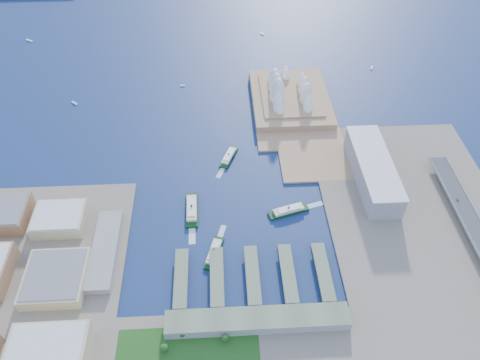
{
  "coord_description": "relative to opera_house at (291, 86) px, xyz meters",
  "views": [
    {
      "loc": [
        -17.53,
        -386.95,
        473.2
      ],
      "look_at": [
        7.25,
        73.56,
        18.0
      ],
      "focal_mm": 35.0,
      "sensor_mm": 36.0,
      "label": 1
    }
  ],
  "objects": [
    {
      "name": "west_buildings",
      "position": [
        -355.0,
        -350.0,
        -15.5
      ],
      "size": [
        200.0,
        280.0,
        27.0
      ],
      "primitive_type": null,
      "color": "#8B6545",
      "rests_on": "west_land"
    },
    {
      "name": "ferry_a",
      "position": [
        -164.86,
        -243.95,
        -26.21
      ],
      "size": [
        17.03,
        61.55,
        11.57
      ],
      "primitive_type": null,
      "rotation": [
        0.0,
        0.0,
        0.02
      ],
      "color": "#0C3314",
      "rests_on": "ground"
    },
    {
      "name": "boat_c",
      "position": [
        169.93,
        100.64,
        -30.61
      ],
      "size": [
        8.36,
        12.73,
        2.78
      ],
      "primitive_type": null,
      "rotation": [
        0.0,
        0.0,
        2.72
      ],
      "color": "white",
      "rests_on": "ground"
    },
    {
      "name": "ground",
      "position": [
        -105.0,
        -280.0,
        -32.0
      ],
      "size": [
        3000.0,
        3000.0,
        0.0
      ],
      "primitive_type": "plane",
      "color": "#0F1C49",
      "rests_on": "ground"
    },
    {
      "name": "peninsula",
      "position": [
        2.5,
        -20.0,
        -30.5
      ],
      "size": [
        135.0,
        220.0,
        3.0
      ],
      "primitive_type": "cube",
      "color": "#9F7B57",
      "rests_on": "ground"
    },
    {
      "name": "ferry_c",
      "position": [
        -135.99,
        -317.06,
        -27.19
      ],
      "size": [
        26.92,
        52.49,
        9.63
      ],
      "primitive_type": null,
      "rotation": [
        0.0,
        0.0,
        2.85
      ],
      "color": "#0C3314",
      "rests_on": "ground"
    },
    {
      "name": "toaster_building",
      "position": [
        90.0,
        -200.0,
        -11.5
      ],
      "size": [
        45.0,
        155.0,
        35.0
      ],
      "primitive_type": "cube",
      "color": "gray",
      "rests_on": "east_land"
    },
    {
      "name": "boat_d",
      "position": [
        -509.29,
        243.8,
        -30.56
      ],
      "size": [
        16.31,
        12.37,
        2.87
      ],
      "primitive_type": null,
      "rotation": [
        0.0,
        0.0,
        1.0
      ],
      "color": "white",
      "rests_on": "ground"
    },
    {
      "name": "ferry_d",
      "position": [
        -35.02,
        -253.18,
        -26.77
      ],
      "size": [
        57.01,
        29.04,
        10.45
      ],
      "primitive_type": null,
      "rotation": [
        0.0,
        0.0,
        1.86
      ],
      "color": "#0C3314",
      "rests_on": "ground"
    },
    {
      "name": "car_c",
      "position": [
        191.0,
        -257.2,
        -16.44
      ],
      "size": [
        2.0,
        4.91,
        1.42
      ],
      "primitive_type": "imported",
      "rotation": [
        0.0,
        0.0,
        3.14
      ],
      "color": "slate",
      "rests_on": "expressway"
    },
    {
      "name": "east_land",
      "position": [
        135.0,
        -330.0,
        -30.5
      ],
      "size": [
        240.0,
        500.0,
        3.0
      ],
      "primitive_type": "cube",
      "color": "#786C5C",
      "rests_on": "ground"
    },
    {
      "name": "ferry_b",
      "position": [
        -111.07,
        -139.76,
        -27.33
      ],
      "size": [
        30.74,
        50.4,
        9.34
      ],
      "primitive_type": null,
      "rotation": [
        0.0,
        0.0,
        -0.4
      ],
      "color": "#0C3314",
      "rests_on": "ground"
    },
    {
      "name": "boat_b",
      "position": [
        -187.65,
        59.58,
        -30.84
      ],
      "size": [
        8.91,
        4.01,
        2.33
      ],
      "primitive_type": null,
      "rotation": [
        0.0,
        0.0,
        1.69
      ],
      "color": "white",
      "rests_on": "ground"
    },
    {
      "name": "boat_a",
      "position": [
        -372.28,
        15.4,
        -30.69
      ],
      "size": [
        12.27,
        11.77,
        2.63
      ],
      "primitive_type": null,
      "rotation": [
        0.0,
        0.0,
        0.82
      ],
      "color": "white",
      "rests_on": "ground"
    },
    {
      "name": "boat_e",
      "position": [
        -26.34,
        245.85,
        -30.69
      ],
      "size": [
        8.91,
        10.71,
        2.62
      ],
      "primitive_type": null,
      "rotation": [
        0.0,
        0.0,
        0.61
      ],
      "color": "white",
      "rests_on": "ground"
    },
    {
      "name": "terminal_building",
      "position": [
        -90.0,
        -415.0,
        -23.0
      ],
      "size": [
        200.0,
        28.0,
        12.0
      ],
      "primitive_type": "cube",
      "color": "gray",
      "rests_on": "south_land"
    },
    {
      "name": "west_land",
      "position": [
        -355.0,
        -385.0,
        -30.5
      ],
      "size": [
        220.0,
        390.0,
        3.0
      ],
      "primitive_type": "cube",
      "color": "#786C5C",
      "rests_on": "ground"
    },
    {
      "name": "opera_house",
      "position": [
        0.0,
        0.0,
        0.0
      ],
      "size": [
        134.0,
        180.0,
        58.0
      ],
      "primitive_type": null,
      "color": "white",
      "rests_on": "peninsula"
    },
    {
      "name": "ferry_wharves",
      "position": [
        -91.0,
        -355.0,
        -27.35
      ],
      "size": [
        184.0,
        90.0,
        9.3
      ],
      "primitive_type": null,
      "color": "#5D694F",
      "rests_on": "ground"
    }
  ]
}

